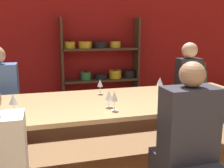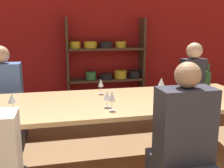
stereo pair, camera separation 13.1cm
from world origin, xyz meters
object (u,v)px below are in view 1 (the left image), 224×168
wine_bottle_green (204,76)px  wine_glass_empty_c (114,96)px  wine_glass_red_b (13,100)px  mixing_bowl (188,100)px  wine_glass_white_a (109,96)px  person_far_b (187,95)px  wine_glass_empty_a (160,82)px  dining_table (115,106)px  wine_glass_empty_d (214,91)px  shelf_unit (101,74)px  person_far_a (1,111)px  wine_glass_white_b (164,94)px  wine_glass_red_a (100,84)px  person_near_a (187,161)px

wine_bottle_green → wine_glass_empty_c: size_ratio=1.61×
wine_glass_red_b → mixing_bowl: bearing=-6.1°
wine_bottle_green → mixing_bowl: bearing=-131.7°
mixing_bowl → wine_glass_white_a: wine_glass_white_a is taller
person_far_b → wine_glass_red_b: bearing=24.4°
mixing_bowl → person_far_b: (0.73, 1.22, -0.31)m
wine_glass_empty_a → dining_table: bearing=-161.1°
wine_glass_empty_d → person_far_b: bearing=69.7°
shelf_unit → person_far_a: size_ratio=1.31×
dining_table → mixing_bowl: (0.62, -0.37, 0.12)m
dining_table → wine_glass_empty_d: 1.00m
person_far_a → person_far_b: 2.58m
person_far_b → wine_bottle_green: bearing=84.9°
wine_glass_white_b → person_far_b: 1.54m
wine_glass_white_a → person_far_a: person_far_a is taller
wine_glass_white_a → wine_glass_white_b: size_ratio=0.95×
wine_glass_empty_a → wine_glass_empty_c: size_ratio=0.96×
wine_glass_red_a → wine_glass_empty_d: (0.99, -0.67, 0.01)m
wine_glass_empty_a → wine_glass_red_b: wine_glass_red_b is taller
dining_table → wine_glass_white_a: bearing=-118.6°
wine_bottle_green → wine_glass_empty_d: 0.88m
person_near_a → person_far_a: size_ratio=0.97×
wine_bottle_green → wine_glass_empty_d: wine_bottle_green is taller
wine_glass_empty_c → person_far_b: (1.45, 1.18, -0.38)m
wine_glass_white_a → person_near_a: person_near_a is taller
mixing_bowl → wine_glass_empty_c: (-0.72, 0.04, 0.07)m
wine_bottle_green → wine_glass_empty_c: (-1.41, -0.74, 0.01)m
wine_glass_empty_a → wine_glass_empty_d: 0.65m
wine_bottle_green → dining_table: bearing=-162.9°
person_far_a → person_far_b: person_far_b is taller
person_far_b → person_far_a: bearing=-0.4°
wine_glass_empty_c → person_near_a: size_ratio=0.15×
dining_table → wine_glass_empty_a: size_ratio=17.66×
wine_glass_empty_c → wine_glass_red_b: 0.87m
wine_glass_red_a → wine_glass_white_a: size_ratio=1.05×
person_far_b → shelf_unit: bearing=-47.3°
shelf_unit → wine_glass_red_b: (-1.26, -2.19, 0.19)m
wine_glass_empty_a → wine_glass_empty_d: size_ratio=0.93×
wine_glass_red_a → wine_glass_white_b: 0.78m
shelf_unit → dining_table: shelf_unit is taller
dining_table → wine_glass_empty_c: wine_glass_empty_c is taller
wine_glass_empty_d → person_far_b: person_far_b is taller
wine_glass_white_a → person_near_a: (0.47, -0.62, -0.40)m
wine_glass_empty_a → person_far_b: person_far_b is taller
wine_glass_red_a → wine_glass_white_a: bearing=-94.0°
wine_glass_empty_a → wine_glass_red_b: bearing=-165.3°
shelf_unit → wine_glass_white_a: shelf_unit is taller
wine_glass_white_a → person_far_b: (1.48, 1.07, -0.36)m
mixing_bowl → wine_glass_empty_d: 0.29m
wine_bottle_green → person_far_a: size_ratio=0.23×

